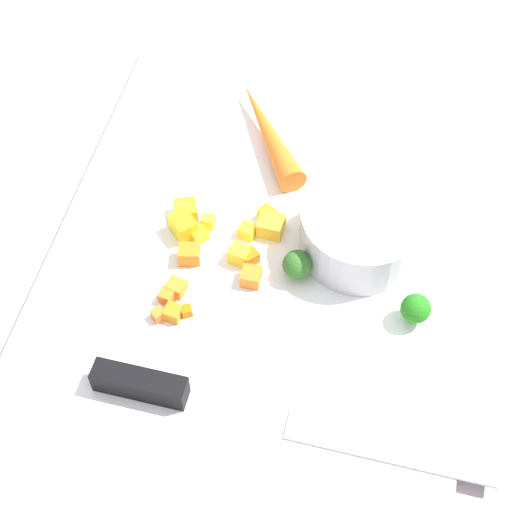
% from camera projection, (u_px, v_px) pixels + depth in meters
% --- Properties ---
extents(ground_plane, '(4.00, 4.00, 0.00)m').
position_uv_depth(ground_plane, '(256.00, 271.00, 0.67)').
color(ground_plane, gray).
extents(cutting_board, '(0.53, 0.36, 0.01)m').
position_uv_depth(cutting_board, '(256.00, 267.00, 0.66)').
color(cutting_board, white).
rests_on(cutting_board, ground_plane).
extents(prep_bowl, '(0.10, 0.10, 0.05)m').
position_uv_depth(prep_bowl, '(360.00, 232.00, 0.65)').
color(prep_bowl, '#BBB8C0').
rests_on(prep_bowl, cutting_board).
extents(chef_knife, '(0.03, 0.31, 0.02)m').
position_uv_depth(chef_knife, '(206.00, 401.00, 0.57)').
color(chef_knife, silver).
rests_on(chef_knife, cutting_board).
extents(whole_carrot, '(0.14, 0.10, 0.03)m').
position_uv_depth(whole_carrot, '(268.00, 131.00, 0.73)').
color(whole_carrot, orange).
rests_on(whole_carrot, cutting_board).
extents(carrot_dice_0, '(0.01, 0.01, 0.01)m').
position_uv_depth(carrot_dice_0, '(167.00, 296.00, 0.63)').
color(carrot_dice_0, orange).
rests_on(carrot_dice_0, cutting_board).
extents(carrot_dice_1, '(0.02, 0.02, 0.01)m').
position_uv_depth(carrot_dice_1, '(248.00, 276.00, 0.64)').
color(carrot_dice_1, orange).
rests_on(carrot_dice_1, cutting_board).
extents(carrot_dice_2, '(0.01, 0.01, 0.01)m').
position_uv_depth(carrot_dice_2, '(158.00, 315.00, 0.62)').
color(carrot_dice_2, orange).
rests_on(carrot_dice_2, cutting_board).
extents(carrot_dice_3, '(0.02, 0.02, 0.02)m').
position_uv_depth(carrot_dice_3, '(189.00, 254.00, 0.65)').
color(carrot_dice_3, orange).
rests_on(carrot_dice_3, cutting_board).
extents(carrot_dice_4, '(0.02, 0.02, 0.01)m').
position_uv_depth(carrot_dice_4, '(176.00, 287.00, 0.63)').
color(carrot_dice_4, orange).
rests_on(carrot_dice_4, cutting_board).
extents(carrot_dice_5, '(0.02, 0.02, 0.01)m').
position_uv_depth(carrot_dice_5, '(249.00, 258.00, 0.65)').
color(carrot_dice_5, orange).
rests_on(carrot_dice_5, cutting_board).
extents(carrot_dice_6, '(0.02, 0.02, 0.01)m').
position_uv_depth(carrot_dice_6, '(173.00, 313.00, 0.62)').
color(carrot_dice_6, orange).
rests_on(carrot_dice_6, cutting_board).
extents(carrot_dice_7, '(0.01, 0.01, 0.01)m').
position_uv_depth(carrot_dice_7, '(187.00, 311.00, 0.62)').
color(carrot_dice_7, orange).
rests_on(carrot_dice_7, cutting_board).
extents(pepper_dice_0, '(0.02, 0.02, 0.01)m').
position_uv_depth(pepper_dice_0, '(199.00, 235.00, 0.67)').
color(pepper_dice_0, yellow).
rests_on(pepper_dice_0, cutting_board).
extents(pepper_dice_1, '(0.01, 0.01, 0.01)m').
position_uv_depth(pepper_dice_1, '(208.00, 222.00, 0.68)').
color(pepper_dice_1, yellow).
rests_on(pepper_dice_1, cutting_board).
extents(pepper_dice_2, '(0.02, 0.02, 0.01)m').
position_uv_depth(pepper_dice_2, '(265.00, 215.00, 0.68)').
color(pepper_dice_2, yellow).
rests_on(pepper_dice_2, cutting_board).
extents(pepper_dice_3, '(0.02, 0.02, 0.01)m').
position_uv_depth(pepper_dice_3, '(248.00, 231.00, 0.67)').
color(pepper_dice_3, yellow).
rests_on(pepper_dice_3, cutting_board).
extents(pepper_dice_4, '(0.03, 0.03, 0.02)m').
position_uv_depth(pepper_dice_4, '(183.00, 226.00, 0.67)').
color(pepper_dice_4, yellow).
rests_on(pepper_dice_4, cutting_board).
extents(pepper_dice_5, '(0.02, 0.02, 0.02)m').
position_uv_depth(pepper_dice_5, '(240.00, 252.00, 0.65)').
color(pepper_dice_5, yellow).
rests_on(pepper_dice_5, cutting_board).
extents(pepper_dice_6, '(0.02, 0.02, 0.02)m').
position_uv_depth(pepper_dice_6, '(271.00, 226.00, 0.67)').
color(pepper_dice_6, yellow).
rests_on(pepper_dice_6, cutting_board).
extents(pepper_dice_7, '(0.03, 0.03, 0.01)m').
position_uv_depth(pepper_dice_7, '(186.00, 211.00, 0.68)').
color(pepper_dice_7, yellow).
rests_on(pepper_dice_7, cutting_board).
extents(broccoli_floret_0, '(0.02, 0.02, 0.03)m').
position_uv_depth(broccoli_floret_0, '(416.00, 309.00, 0.61)').
color(broccoli_floret_0, '#92B86B').
rests_on(broccoli_floret_0, cutting_board).
extents(broccoli_floret_1, '(0.03, 0.03, 0.03)m').
position_uv_depth(broccoli_floret_1, '(297.00, 265.00, 0.63)').
color(broccoli_floret_1, '#92AB56').
rests_on(broccoli_floret_1, cutting_board).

